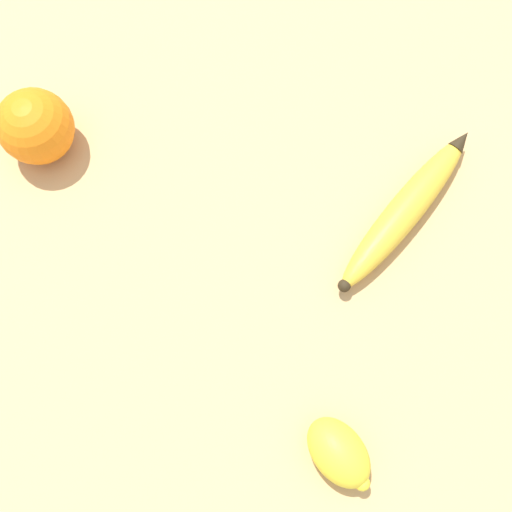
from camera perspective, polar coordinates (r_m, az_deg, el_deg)
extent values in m
plane|color=tan|center=(0.67, -1.48, 5.03)|extent=(3.00, 3.00, 0.00)
ellipsoid|color=gold|center=(0.66, 13.98, 4.18)|extent=(0.13, 0.21, 0.03)
cone|color=#2D2314|center=(0.71, 18.99, 10.37)|extent=(0.03, 0.03, 0.03)
sphere|color=#2D2314|center=(0.63, 8.41, -2.81)|extent=(0.01, 0.01, 0.01)
sphere|color=orange|center=(0.70, -20.27, 11.49)|extent=(0.08, 0.08, 0.08)
ellipsoid|color=yellow|center=(0.60, 7.86, -18.03)|extent=(0.09, 0.08, 0.05)
sphere|color=yellow|center=(0.60, 10.08, -20.52)|extent=(0.01, 0.01, 0.01)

